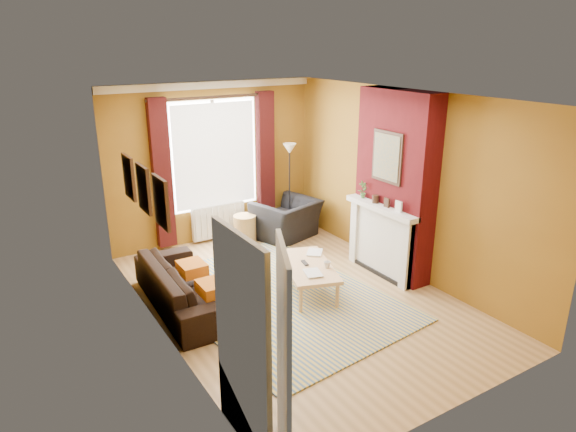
% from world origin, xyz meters
% --- Properties ---
extents(ground, '(5.50, 5.50, 0.00)m').
position_xyz_m(ground, '(0.00, 0.00, 0.00)').
color(ground, olive).
rests_on(ground, ground).
extents(room_walls, '(3.82, 5.54, 2.83)m').
position_xyz_m(room_walls, '(0.64, 0.27, 1.39)').
color(room_walls, brown).
rests_on(room_walls, ground).
extents(striped_rug, '(2.94, 3.82, 0.02)m').
position_xyz_m(striped_rug, '(-0.25, 0.14, 0.01)').
color(striped_rug, '#325589').
rests_on(striped_rug, ground).
extents(sofa, '(0.90, 2.16, 0.62)m').
position_xyz_m(sofa, '(-1.42, 0.60, 0.31)').
color(sofa, black).
rests_on(sofa, ground).
extents(armchair, '(1.29, 1.20, 0.70)m').
position_xyz_m(armchair, '(1.09, 2.08, 0.35)').
color(armchair, black).
rests_on(armchair, ground).
extents(coffee_table, '(1.01, 1.41, 0.43)m').
position_xyz_m(coffee_table, '(0.23, 0.08, 0.38)').
color(coffee_table, '#DAB17D').
rests_on(coffee_table, ground).
extents(wicker_stool, '(0.47, 0.47, 0.50)m').
position_xyz_m(wicker_stool, '(0.33, 2.27, 0.25)').
color(wicker_stool, olive).
rests_on(wicker_stool, ground).
extents(floor_lamp, '(0.25, 0.25, 1.68)m').
position_xyz_m(floor_lamp, '(1.33, 2.36, 1.32)').
color(floor_lamp, black).
rests_on(floor_lamp, ground).
extents(book_a, '(0.30, 0.35, 0.03)m').
position_xyz_m(book_a, '(0.01, -0.18, 0.44)').
color(book_a, '#999999').
rests_on(book_a, coffee_table).
extents(book_b, '(0.36, 0.36, 0.02)m').
position_xyz_m(book_b, '(0.46, 0.44, 0.44)').
color(book_b, '#999999').
rests_on(book_b, coffee_table).
extents(mug, '(0.13, 0.13, 0.09)m').
position_xyz_m(mug, '(0.40, -0.14, 0.47)').
color(mug, '#999999').
rests_on(mug, coffee_table).
extents(tv_remote, '(0.09, 0.18, 0.02)m').
position_xyz_m(tv_remote, '(0.21, 0.13, 0.44)').
color(tv_remote, '#252528').
rests_on(tv_remote, coffee_table).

